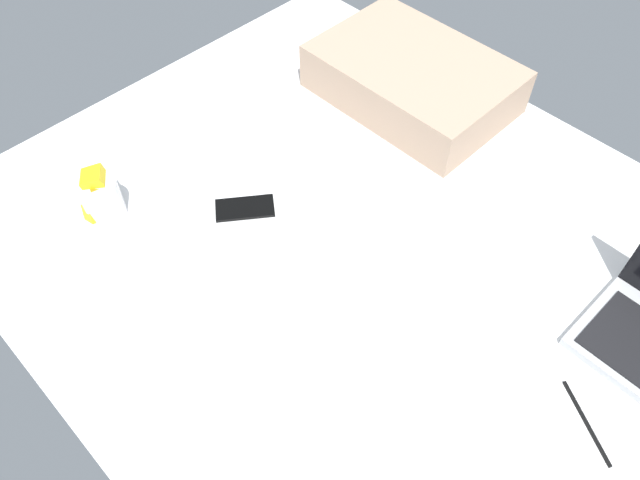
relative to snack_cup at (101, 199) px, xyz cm
name	(u,v)px	position (x,y,z in cm)	size (l,w,h in cm)	color
bed_mattress	(371,278)	(52.44, 36.37, -14.99)	(180.00, 140.00, 18.00)	white
snack_cup	(101,199)	(0.00, 0.00, 0.00)	(9.60, 9.67, 13.57)	silver
cell_phone	(245,208)	(21.39, 24.51, -5.59)	(6.80, 14.00, 0.80)	black
pillow	(413,79)	(22.57, 84.37, 0.51)	(52.00, 36.00, 13.00)	tan
charger_cable	(586,423)	(106.77, 35.51, -5.69)	(17.00, 0.60, 0.60)	black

